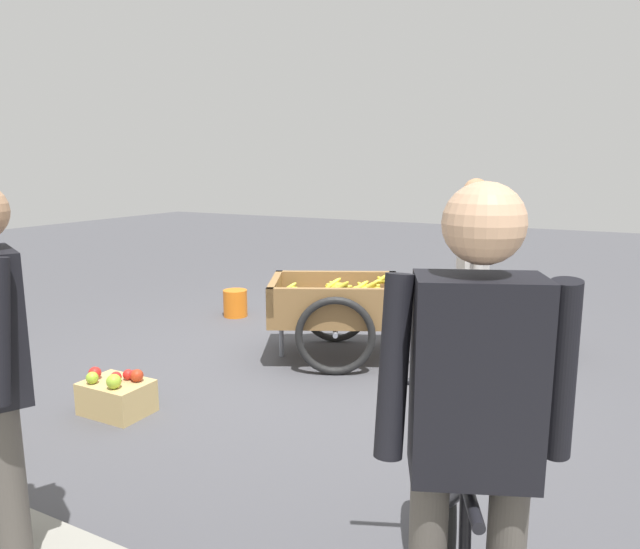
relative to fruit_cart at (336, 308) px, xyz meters
name	(u,v)px	position (x,y,z in m)	size (l,w,h in m)	color
ground_plane	(310,363)	(0.13, 0.25, -0.44)	(24.00, 24.00, 0.00)	#47474C
fruit_cart	(336,308)	(0.00, 0.00, 0.00)	(1.82, 1.40, 0.74)	olive
vendor_person	(473,254)	(-1.03, -0.50, 0.48)	(0.33, 0.51, 1.54)	black
cyclist_person	(474,419)	(-1.78, 2.81, 0.52)	(0.49, 0.31, 1.60)	#4C4742
dog	(549,323)	(-1.62, -1.00, -0.17)	(0.32, 0.64, 0.40)	#4C3823
plastic_bucket	(235,303)	(1.59, -0.72, -0.29)	(0.26, 0.26, 0.30)	orange
mixed_fruit_crate	(117,395)	(0.80, 1.72, -0.31)	(0.44, 0.32, 0.32)	tan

